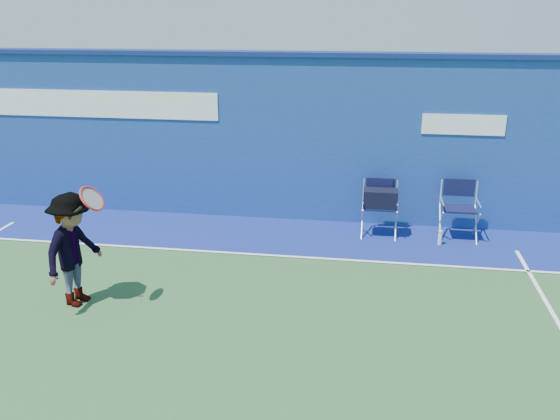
% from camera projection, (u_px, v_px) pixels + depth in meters
% --- Properties ---
extents(ground, '(80.00, 80.00, 0.00)m').
position_uv_depth(ground, '(177.00, 364.00, 6.66)').
color(ground, '#2C512B').
rests_on(ground, ground).
extents(stadium_wall, '(24.00, 0.50, 3.08)m').
position_uv_depth(stadium_wall, '(261.00, 136.00, 11.03)').
color(stadium_wall, navy).
rests_on(stadium_wall, ground).
extents(out_of_bounds_strip, '(24.00, 1.80, 0.01)m').
position_uv_depth(out_of_bounds_strip, '(250.00, 234.00, 10.50)').
color(out_of_bounds_strip, navy).
rests_on(out_of_bounds_strip, ground).
extents(court_lines, '(24.00, 12.00, 0.01)m').
position_uv_depth(court_lines, '(193.00, 335.00, 7.22)').
color(court_lines, white).
rests_on(court_lines, out_of_bounds_strip).
extents(directors_chair_left, '(0.58, 0.54, 0.98)m').
position_uv_depth(directors_chair_left, '(379.00, 213.00, 10.34)').
color(directors_chair_left, silver).
rests_on(directors_chair_left, ground).
extents(directors_chair_right, '(0.60, 0.54, 1.01)m').
position_uv_depth(directors_chair_right, '(458.00, 221.00, 10.22)').
color(directors_chair_right, silver).
rests_on(directors_chair_right, ground).
extents(water_bottle, '(0.07, 0.07, 0.26)m').
position_uv_depth(water_bottle, '(440.00, 238.00, 9.99)').
color(water_bottle, silver).
rests_on(water_bottle, ground).
extents(tennis_player, '(0.93, 1.10, 1.70)m').
position_uv_depth(tennis_player, '(73.00, 249.00, 7.81)').
color(tennis_player, '#EA4738').
rests_on(tennis_player, ground).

